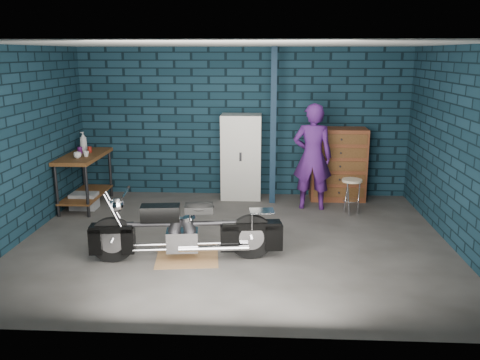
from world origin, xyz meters
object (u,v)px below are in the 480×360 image
(storage_bin, at_px, (84,201))
(locker, at_px, (241,157))
(workbench, at_px, (85,180))
(motorcycle, at_px, (186,226))
(tool_chest, at_px, (338,164))
(shop_stool, at_px, (351,197))
(person, at_px, (312,157))

(storage_bin, height_order, locker, locker)
(workbench, distance_m, storage_bin, 0.36)
(motorcycle, bearing_deg, tool_chest, 45.32)
(locker, xyz_separation_m, tool_chest, (1.74, 0.00, -0.12))
(locker, distance_m, shop_stool, 2.11)
(workbench, xyz_separation_m, motorcycle, (2.12, -2.27, 0.00))
(shop_stool, bearing_deg, storage_bin, 179.20)
(shop_stool, bearing_deg, tool_chest, 97.04)
(workbench, xyz_separation_m, locker, (2.66, 0.66, 0.31))
(tool_chest, bearing_deg, storage_bin, -169.23)
(workbench, distance_m, locker, 2.76)
(locker, relative_size, tool_chest, 1.18)
(locker, bearing_deg, motorcycle, -100.52)
(storage_bin, xyz_separation_m, shop_stool, (4.50, -0.06, 0.16))
(person, bearing_deg, locker, -20.49)
(storage_bin, height_order, shop_stool, shop_stool)
(person, xyz_separation_m, tool_chest, (0.52, 0.59, -0.25))
(workbench, height_order, motorcycle, motorcycle)
(storage_bin, bearing_deg, locker, 17.51)
(motorcycle, relative_size, storage_bin, 4.79)
(tool_chest, bearing_deg, workbench, -171.45)
(motorcycle, relative_size, tool_chest, 1.61)
(storage_bin, bearing_deg, tool_chest, 10.77)
(storage_bin, distance_m, locker, 2.84)
(tool_chest, bearing_deg, locker, 180.00)
(tool_chest, bearing_deg, person, -131.39)
(workbench, bearing_deg, person, 1.14)
(storage_bin, bearing_deg, person, 3.67)
(storage_bin, xyz_separation_m, locker, (2.64, 0.83, 0.63))
(motorcycle, xyz_separation_m, shop_stool, (2.40, 2.04, -0.16))
(person, xyz_separation_m, storage_bin, (-3.87, -0.25, -0.76))
(person, relative_size, tool_chest, 1.39)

